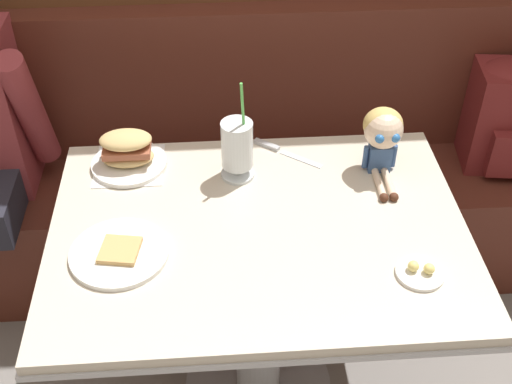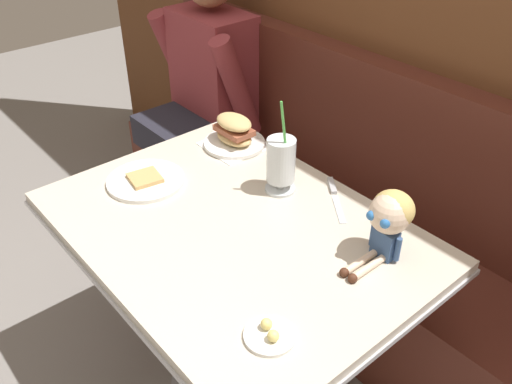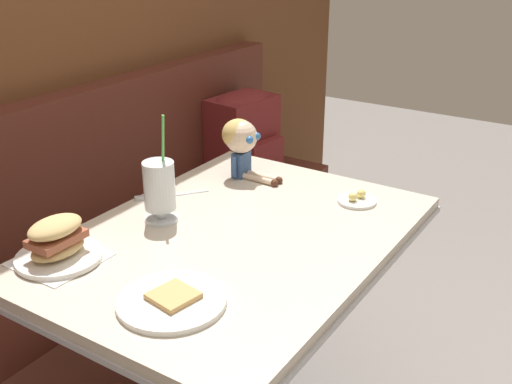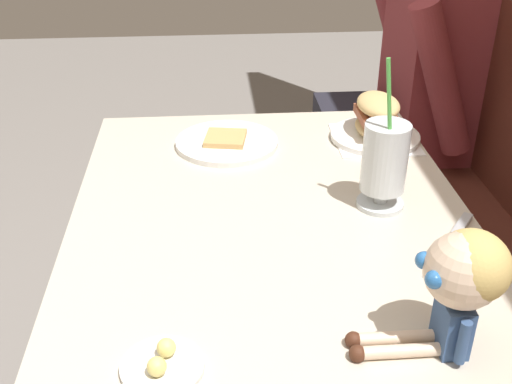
{
  "view_description": "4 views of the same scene",
  "coord_description": "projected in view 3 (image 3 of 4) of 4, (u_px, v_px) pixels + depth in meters",
  "views": [
    {
      "loc": [
        -0.1,
        -1.09,
        1.92
      ],
      "look_at": [
        -0.01,
        0.2,
        0.85
      ],
      "focal_mm": 46.31,
      "sensor_mm": 36.0,
      "label": 1
    },
    {
      "loc": [
        1.0,
        -0.58,
        1.71
      ],
      "look_at": [
        0.04,
        0.23,
        0.85
      ],
      "focal_mm": 38.43,
      "sensor_mm": 36.0,
      "label": 2
    },
    {
      "loc": [
        -1.25,
        -0.7,
        1.53
      ],
      "look_at": [
        0.07,
        0.15,
        0.85
      ],
      "focal_mm": 43.54,
      "sensor_mm": 36.0,
      "label": 3
    },
    {
      "loc": [
        1.04,
        0.06,
        1.4
      ],
      "look_at": [
        0.06,
        0.14,
        0.84
      ],
      "focal_mm": 44.25,
      "sensor_mm": 36.0,
      "label": 4
    }
  ],
  "objects": [
    {
      "name": "booth_bench",
      "position": [
        90.0,
        293.0,
        2.19
      ],
      "size": [
        2.6,
        0.48,
        1.0
      ],
      "color": "#512319",
      "rests_on": "ground"
    },
    {
      "name": "butter_knife",
      "position": [
        159.0,
        196.0,
        1.94
      ],
      "size": [
        0.2,
        0.16,
        0.01
      ],
      "color": "silver",
      "rests_on": "diner_table"
    },
    {
      "name": "sandwich_plate",
      "position": [
        57.0,
        244.0,
        1.56
      ],
      "size": [
        0.22,
        0.22,
        0.12
      ],
      "color": "white",
      "rests_on": "diner_table"
    },
    {
      "name": "diner_table",
      "position": [
        235.0,
        295.0,
        1.79
      ],
      "size": [
        1.11,
        0.81,
        0.74
      ],
      "color": "beige",
      "rests_on": "ground"
    },
    {
      "name": "milkshake_glass",
      "position": [
        159.0,
        188.0,
        1.75
      ],
      "size": [
        0.1,
        0.1,
        0.32
      ],
      "color": "silver",
      "rests_on": "diner_table"
    },
    {
      "name": "seated_doll",
      "position": [
        241.0,
        140.0,
        2.05
      ],
      "size": [
        0.11,
        0.22,
        0.2
      ],
      "color": "#385689",
      "rests_on": "diner_table"
    },
    {
      "name": "toast_plate",
      "position": [
        172.0,
        300.0,
        1.4
      ],
      "size": [
        0.25,
        0.25,
        0.03
      ],
      "color": "white",
      "rests_on": "diner_table"
    },
    {
      "name": "wood_panel_wall",
      "position": [
        6.0,
        36.0,
        1.96
      ],
      "size": [
        4.4,
        0.08,
        2.4
      ],
      "primitive_type": "cube",
      "color": "brown",
      "rests_on": "ground"
    },
    {
      "name": "butter_saucer",
      "position": [
        357.0,
        200.0,
        1.9
      ],
      "size": [
        0.12,
        0.12,
        0.04
      ],
      "color": "white",
      "rests_on": "diner_table"
    },
    {
      "name": "backpack",
      "position": [
        244.0,
        135.0,
        2.77
      ],
      "size": [
        0.32,
        0.28,
        0.41
      ],
      "color": "maroon",
      "rests_on": "booth_bench"
    }
  ]
}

